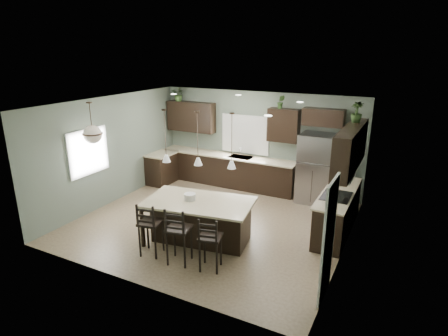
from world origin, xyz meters
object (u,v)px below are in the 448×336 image
Objects in this scene: kitchen_island at (199,221)px; bar_stool_center at (179,235)px; bar_stool_right at (210,243)px; refrigerator at (316,169)px; plant_back_left at (179,94)px; serving_dish at (190,197)px; bar_stool_left at (151,228)px.

bar_stool_center reaches higher than kitchen_island.
bar_stool_center reaches higher than bar_stool_right.
refrigerator is 4.42× the size of plant_back_left.
serving_dish reaches higher than kitchen_island.
refrigerator reaches higher than bar_stool_center.
kitchen_island is 1.96× the size of bar_stool_left.
refrigerator is 3.69m from kitchen_island.
plant_back_left is (-2.75, 3.48, 2.15)m from kitchen_island.
bar_stool_center is at bearing 172.51° from bar_stool_right.
bar_stool_center is 0.64m from bar_stool_right.
serving_dish is 4.63m from plant_back_left.
bar_stool_center is at bearing -93.83° from kitchen_island.
refrigerator is at bearing 63.67° from bar_stool_right.
plant_back_left is (-4.36, 0.20, 1.68)m from refrigerator.
kitchen_island is (-1.61, -3.29, -0.46)m from refrigerator.
plant_back_left reaches higher than serving_dish.
bar_stool_center is (-1.53, -4.17, -0.34)m from refrigerator.
bar_stool_center is (0.28, -0.85, -0.41)m from serving_dish.
refrigerator reaches higher than bar_stool_right.
bar_stool_left is 1.31m from bar_stool_right.
bar_stool_center is 2.79× the size of plant_back_left.
plant_back_left is at bearing 119.16° from kitchen_island.
serving_dish is 0.22× the size of bar_stool_right.
refrigerator is at bearing 54.71° from kitchen_island.
plant_back_left is at bearing 111.82° from bar_stool_center.
plant_back_left reaches higher than bar_stool_center.
refrigerator is at bearing 61.36° from serving_dish.
serving_dish is at bearing -118.64° from refrigerator.
refrigerator is 0.84× the size of kitchen_island.
bar_stool_center reaches higher than serving_dish.
refrigerator is 7.71× the size of serving_dish.
kitchen_island is 5.28× the size of plant_back_left.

